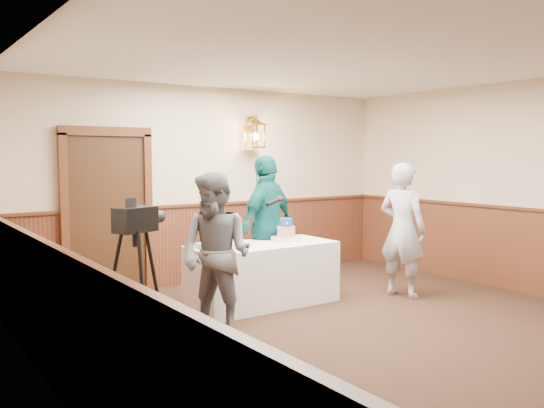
{
  "coord_description": "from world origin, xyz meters",
  "views": [
    {
      "loc": [
        -4.08,
        -3.86,
        1.82
      ],
      "look_at": [
        -0.21,
        1.7,
        1.25
      ],
      "focal_mm": 38.0,
      "sensor_mm": 36.0,
      "label": 1
    }
  ],
  "objects_px": {
    "interviewer": "(216,254)",
    "assistant_p": "(267,225)",
    "tv_camera_rig": "(137,300)",
    "baker": "(402,230)",
    "display_table": "(263,274)",
    "sheet_cake_yellow": "(234,244)",
    "sheet_cake_green": "(209,246)",
    "tiered_cake": "(286,232)"
  },
  "relations": [
    {
      "from": "sheet_cake_green",
      "to": "baker",
      "type": "bearing_deg",
      "value": -17.22
    },
    {
      "from": "display_table",
      "to": "sheet_cake_yellow",
      "type": "bearing_deg",
      "value": -174.27
    },
    {
      "from": "tiered_cake",
      "to": "tv_camera_rig",
      "type": "relative_size",
      "value": 0.21
    },
    {
      "from": "tiered_cake",
      "to": "baker",
      "type": "distance_m",
      "value": 1.52
    },
    {
      "from": "interviewer",
      "to": "assistant_p",
      "type": "bearing_deg",
      "value": 101.73
    },
    {
      "from": "interviewer",
      "to": "assistant_p",
      "type": "relative_size",
      "value": 0.91
    },
    {
      "from": "tv_camera_rig",
      "to": "sheet_cake_green",
      "type": "bearing_deg",
      "value": 22.71
    },
    {
      "from": "baker",
      "to": "assistant_p",
      "type": "relative_size",
      "value": 0.95
    },
    {
      "from": "baker",
      "to": "assistant_p",
      "type": "bearing_deg",
      "value": 37.73
    },
    {
      "from": "sheet_cake_yellow",
      "to": "tv_camera_rig",
      "type": "distance_m",
      "value": 2.1
    },
    {
      "from": "interviewer",
      "to": "tv_camera_rig",
      "type": "relative_size",
      "value": 1.18
    },
    {
      "from": "sheet_cake_green",
      "to": "tv_camera_rig",
      "type": "xyz_separation_m",
      "value": [
        -1.42,
        -1.35,
        -0.15
      ]
    },
    {
      "from": "assistant_p",
      "to": "sheet_cake_yellow",
      "type": "bearing_deg",
      "value": 7.35
    },
    {
      "from": "display_table",
      "to": "assistant_p",
      "type": "distance_m",
      "value": 0.74
    },
    {
      "from": "display_table",
      "to": "tiered_cake",
      "type": "bearing_deg",
      "value": 1.73
    },
    {
      "from": "tv_camera_rig",
      "to": "assistant_p",
      "type": "bearing_deg",
      "value": 13.49
    },
    {
      "from": "sheet_cake_yellow",
      "to": "tv_camera_rig",
      "type": "relative_size",
      "value": 0.25
    },
    {
      "from": "tiered_cake",
      "to": "tv_camera_rig",
      "type": "xyz_separation_m",
      "value": [
        -2.48,
        -1.3,
        -0.23
      ]
    },
    {
      "from": "interviewer",
      "to": "tv_camera_rig",
      "type": "bearing_deg",
      "value": -89.44
    },
    {
      "from": "sheet_cake_yellow",
      "to": "interviewer",
      "type": "bearing_deg",
      "value": -131.95
    },
    {
      "from": "sheet_cake_green",
      "to": "baker",
      "type": "distance_m",
      "value": 2.52
    },
    {
      "from": "interviewer",
      "to": "baker",
      "type": "height_order",
      "value": "baker"
    },
    {
      "from": "sheet_cake_green",
      "to": "assistant_p",
      "type": "height_order",
      "value": "assistant_p"
    },
    {
      "from": "tiered_cake",
      "to": "sheet_cake_yellow",
      "type": "relative_size",
      "value": 0.86
    },
    {
      "from": "interviewer",
      "to": "sheet_cake_green",
      "type": "bearing_deg",
      "value": 128.58
    },
    {
      "from": "sheet_cake_green",
      "to": "assistant_p",
      "type": "xyz_separation_m",
      "value": [
        1.03,
        0.33,
        0.13
      ]
    },
    {
      "from": "sheet_cake_yellow",
      "to": "sheet_cake_green",
      "type": "bearing_deg",
      "value": 158.24
    },
    {
      "from": "display_table",
      "to": "interviewer",
      "type": "relative_size",
      "value": 1.09
    },
    {
      "from": "sheet_cake_yellow",
      "to": "display_table",
      "type": "bearing_deg",
      "value": 5.73
    },
    {
      "from": "sheet_cake_green",
      "to": "baker",
      "type": "xyz_separation_m",
      "value": [
        2.41,
        -0.75,
        0.09
      ]
    },
    {
      "from": "assistant_p",
      "to": "tv_camera_rig",
      "type": "distance_m",
      "value": 2.99
    },
    {
      "from": "tv_camera_rig",
      "to": "display_table",
      "type": "bearing_deg",
      "value": 10.44
    },
    {
      "from": "tv_camera_rig",
      "to": "interviewer",
      "type": "bearing_deg",
      "value": 6.79
    },
    {
      "from": "sheet_cake_yellow",
      "to": "assistant_p",
      "type": "relative_size",
      "value": 0.19
    },
    {
      "from": "baker",
      "to": "tiered_cake",
      "type": "bearing_deg",
      "value": 48.39
    },
    {
      "from": "interviewer",
      "to": "assistant_p",
      "type": "distance_m",
      "value": 1.79
    },
    {
      "from": "sheet_cake_green",
      "to": "assistant_p",
      "type": "relative_size",
      "value": 0.15
    },
    {
      "from": "assistant_p",
      "to": "tv_camera_rig",
      "type": "xyz_separation_m",
      "value": [
        -2.45,
        -1.68,
        -0.28
      ]
    },
    {
      "from": "assistant_p",
      "to": "tv_camera_rig",
      "type": "relative_size",
      "value": 1.3
    },
    {
      "from": "sheet_cake_yellow",
      "to": "baker",
      "type": "distance_m",
      "value": 2.24
    },
    {
      "from": "tiered_cake",
      "to": "display_table",
      "type": "bearing_deg",
      "value": -178.27
    },
    {
      "from": "tiered_cake",
      "to": "sheet_cake_yellow",
      "type": "bearing_deg",
      "value": -176.08
    }
  ]
}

